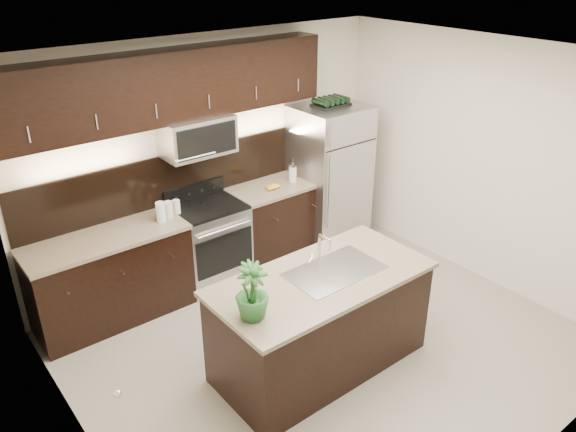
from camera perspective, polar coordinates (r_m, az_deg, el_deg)
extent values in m
plane|color=gray|center=(5.63, 3.80, -12.70)|extent=(4.50, 4.50, 0.00)
cube|color=beige|center=(6.39, -7.94, 5.94)|extent=(4.50, 0.02, 2.70)
cube|color=beige|center=(3.90, 24.78, -10.51)|extent=(4.50, 0.02, 2.70)
cube|color=beige|center=(3.95, -21.04, -9.31)|extent=(0.02, 4.00, 2.70)
cube|color=beige|center=(6.53, 19.08, 5.16)|extent=(0.02, 4.00, 2.70)
cube|color=white|center=(4.48, 4.84, 15.40)|extent=(4.50, 4.00, 0.02)
cube|color=beige|center=(3.56, -15.32, -19.90)|extent=(0.04, 0.80, 2.02)
sphere|color=silver|center=(3.80, -16.96, -16.89)|extent=(0.06, 0.06, 0.06)
cube|color=black|center=(4.44, -24.66, -1.39)|extent=(0.01, 0.32, 0.46)
cube|color=white|center=(4.44, -24.63, -1.37)|extent=(0.00, 0.24, 0.36)
cube|color=black|center=(6.00, -17.52, -6.12)|extent=(1.57, 0.62, 0.90)
cube|color=black|center=(6.87, -1.08, -0.51)|extent=(1.16, 0.62, 0.90)
cube|color=#B2B2B7|center=(6.40, -7.93, -2.88)|extent=(0.76, 0.62, 0.90)
cube|color=black|center=(6.20, -8.19, 0.89)|extent=(0.76, 0.60, 0.03)
cube|color=tan|center=(5.77, -18.14, -2.16)|extent=(1.59, 0.65, 0.04)
cube|color=tan|center=(6.68, -1.12, 3.11)|extent=(1.18, 0.65, 0.04)
cube|color=black|center=(6.23, -11.38, 3.82)|extent=(3.49, 0.02, 0.56)
cube|color=#B2B2B7|center=(6.00, -9.20, 8.04)|extent=(0.76, 0.40, 0.40)
cube|color=black|center=(5.79, -11.57, 12.86)|extent=(3.49, 0.33, 0.70)
cube|color=black|center=(5.12, 3.31, -10.82)|extent=(1.90, 0.90, 0.90)
cube|color=tan|center=(4.86, 3.45, -6.37)|extent=(1.96, 0.96, 0.04)
cube|color=silver|center=(4.93, 4.76, -5.53)|extent=(0.84, 0.50, 0.01)
cylinder|color=silver|center=(5.01, 3.18, -3.44)|extent=(0.03, 0.03, 0.24)
cylinder|color=silver|center=(4.89, 3.76, -2.22)|extent=(0.02, 0.14, 0.02)
cylinder|color=silver|center=(4.87, 4.30, -3.04)|extent=(0.02, 0.02, 0.10)
cube|color=#B2B2B7|center=(7.11, 4.12, 4.18)|extent=(0.85, 0.77, 1.77)
cube|color=black|center=(6.82, 4.36, 11.21)|extent=(0.44, 0.27, 0.03)
cylinder|color=black|center=(6.70, 3.31, 11.42)|extent=(0.07, 0.25, 0.07)
cylinder|color=black|center=(6.76, 3.85, 11.53)|extent=(0.07, 0.25, 0.07)
cylinder|color=black|center=(6.81, 4.38, 11.63)|extent=(0.07, 0.25, 0.07)
cylinder|color=black|center=(6.87, 4.90, 11.73)|extent=(0.07, 0.25, 0.07)
cylinder|color=black|center=(6.92, 5.42, 11.82)|extent=(0.07, 0.25, 0.07)
imported|color=#205121|center=(4.24, -3.69, -7.69)|extent=(0.30, 0.30, 0.46)
cylinder|color=silver|center=(5.87, -12.80, 0.39)|extent=(0.10, 0.10, 0.21)
cylinder|color=beige|center=(5.95, -12.02, 0.64)|extent=(0.09, 0.09, 0.18)
cylinder|color=beige|center=(6.02, -11.27, 0.93)|extent=(0.08, 0.08, 0.15)
cylinder|color=silver|center=(6.71, 0.48, 4.29)|extent=(0.09, 0.09, 0.19)
cylinder|color=silver|center=(6.67, 0.48, 5.12)|extent=(0.10, 0.10, 0.02)
cylinder|color=silver|center=(6.66, 0.48, 5.50)|extent=(0.01, 0.01, 0.08)
ellipsoid|color=#C28C1B|center=(6.50, -1.99, 2.89)|extent=(0.18, 0.14, 0.06)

